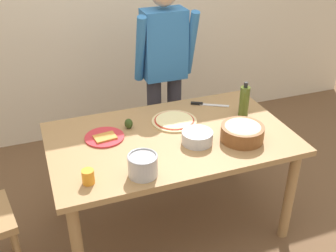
{
  "coord_description": "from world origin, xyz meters",
  "views": [
    {
      "loc": [
        -0.81,
        -2.16,
        2.15
      ],
      "look_at": [
        0.0,
        0.05,
        0.81
      ],
      "focal_mm": 43.52,
      "sensor_mm": 36.0,
      "label": 1
    }
  ],
  "objects_px": {
    "dining_table": "(171,148)",
    "chef_knife": "(205,104)",
    "plate_with_slice": "(105,137)",
    "popcorn_bowl": "(242,131)",
    "mixing_bowl_steel": "(197,137)",
    "avocado": "(129,124)",
    "person_cook": "(164,67)",
    "cup_orange": "(88,177)",
    "pizza_raw_on_board": "(174,121)",
    "steel_pot": "(143,165)",
    "olive_oil_bottle": "(244,101)"
  },
  "relations": [
    {
      "from": "person_cook",
      "to": "steel_pot",
      "type": "bearing_deg",
      "value": -115.41
    },
    {
      "from": "dining_table",
      "to": "chef_knife",
      "type": "distance_m",
      "value": 0.54
    },
    {
      "from": "popcorn_bowl",
      "to": "steel_pot",
      "type": "distance_m",
      "value": 0.73
    },
    {
      "from": "pizza_raw_on_board",
      "to": "popcorn_bowl",
      "type": "bearing_deg",
      "value": -48.62
    },
    {
      "from": "popcorn_bowl",
      "to": "steel_pot",
      "type": "height_order",
      "value": "steel_pot"
    },
    {
      "from": "person_cook",
      "to": "chef_knife",
      "type": "bearing_deg",
      "value": -66.93
    },
    {
      "from": "popcorn_bowl",
      "to": "chef_knife",
      "type": "relative_size",
      "value": 1.05
    },
    {
      "from": "avocado",
      "to": "plate_with_slice",
      "type": "bearing_deg",
      "value": -157.68
    },
    {
      "from": "plate_with_slice",
      "to": "avocado",
      "type": "bearing_deg",
      "value": 22.32
    },
    {
      "from": "dining_table",
      "to": "avocado",
      "type": "distance_m",
      "value": 0.33
    },
    {
      "from": "steel_pot",
      "to": "chef_knife",
      "type": "relative_size",
      "value": 0.65
    },
    {
      "from": "mixing_bowl_steel",
      "to": "steel_pot",
      "type": "height_order",
      "value": "steel_pot"
    },
    {
      "from": "dining_table",
      "to": "steel_pot",
      "type": "height_order",
      "value": "steel_pot"
    },
    {
      "from": "pizza_raw_on_board",
      "to": "avocado",
      "type": "distance_m",
      "value": 0.32
    },
    {
      "from": "pizza_raw_on_board",
      "to": "olive_oil_bottle",
      "type": "distance_m",
      "value": 0.52
    },
    {
      "from": "person_cook",
      "to": "popcorn_bowl",
      "type": "relative_size",
      "value": 5.79
    },
    {
      "from": "dining_table",
      "to": "cup_orange",
      "type": "xyz_separation_m",
      "value": [
        -0.6,
        -0.31,
        0.13
      ]
    },
    {
      "from": "chef_knife",
      "to": "steel_pot",
      "type": "bearing_deg",
      "value": -135.8
    },
    {
      "from": "avocado",
      "to": "mixing_bowl_steel",
      "type": "bearing_deg",
      "value": -42.72
    },
    {
      "from": "olive_oil_bottle",
      "to": "cup_orange",
      "type": "distance_m",
      "value": 1.27
    },
    {
      "from": "popcorn_bowl",
      "to": "cup_orange",
      "type": "height_order",
      "value": "popcorn_bowl"
    },
    {
      "from": "dining_table",
      "to": "popcorn_bowl",
      "type": "distance_m",
      "value": 0.49
    },
    {
      "from": "cup_orange",
      "to": "person_cook",
      "type": "bearing_deg",
      "value": 52.26
    },
    {
      "from": "pizza_raw_on_board",
      "to": "chef_knife",
      "type": "height_order",
      "value": "pizza_raw_on_board"
    },
    {
      "from": "avocado",
      "to": "popcorn_bowl",
      "type": "bearing_deg",
      "value": -31.57
    },
    {
      "from": "pizza_raw_on_board",
      "to": "avocado",
      "type": "xyz_separation_m",
      "value": [
        -0.32,
        0.03,
        0.03
      ]
    },
    {
      "from": "pizza_raw_on_board",
      "to": "cup_orange",
      "type": "xyz_separation_m",
      "value": [
        -0.69,
        -0.49,
        0.03
      ]
    },
    {
      "from": "mixing_bowl_steel",
      "to": "steel_pot",
      "type": "xyz_separation_m",
      "value": [
        -0.43,
        -0.21,
        0.03
      ]
    },
    {
      "from": "steel_pot",
      "to": "chef_knife",
      "type": "distance_m",
      "value": 0.98
    },
    {
      "from": "plate_with_slice",
      "to": "olive_oil_bottle",
      "type": "distance_m",
      "value": 1.02
    },
    {
      "from": "pizza_raw_on_board",
      "to": "plate_with_slice",
      "type": "bearing_deg",
      "value": -174.53
    },
    {
      "from": "plate_with_slice",
      "to": "chef_knife",
      "type": "bearing_deg",
      "value": 14.59
    },
    {
      "from": "cup_orange",
      "to": "avocado",
      "type": "relative_size",
      "value": 1.21
    },
    {
      "from": "dining_table",
      "to": "chef_knife",
      "type": "xyz_separation_m",
      "value": [
        0.41,
        0.34,
        0.1
      ]
    },
    {
      "from": "dining_table",
      "to": "pizza_raw_on_board",
      "type": "relative_size",
      "value": 5.03
    },
    {
      "from": "person_cook",
      "to": "popcorn_bowl",
      "type": "xyz_separation_m",
      "value": [
        0.19,
        -0.96,
        -0.12
      ]
    },
    {
      "from": "pizza_raw_on_board",
      "to": "steel_pot",
      "type": "distance_m",
      "value": 0.65
    },
    {
      "from": "dining_table",
      "to": "person_cook",
      "type": "distance_m",
      "value": 0.83
    },
    {
      "from": "person_cook",
      "to": "dining_table",
      "type": "bearing_deg",
      "value": -106.69
    },
    {
      "from": "plate_with_slice",
      "to": "steel_pot",
      "type": "relative_size",
      "value": 1.5
    },
    {
      "from": "person_cook",
      "to": "avocado",
      "type": "bearing_deg",
      "value": -129.42
    },
    {
      "from": "popcorn_bowl",
      "to": "steel_pot",
      "type": "xyz_separation_m",
      "value": [
        -0.72,
        -0.14,
        0.0
      ]
    },
    {
      "from": "mixing_bowl_steel",
      "to": "avocado",
      "type": "xyz_separation_m",
      "value": [
        -0.36,
        0.33,
        -0.01
      ]
    },
    {
      "from": "plate_with_slice",
      "to": "chef_knife",
      "type": "distance_m",
      "value": 0.85
    },
    {
      "from": "popcorn_bowl",
      "to": "chef_knife",
      "type": "xyz_separation_m",
      "value": [
        -0.01,
        0.54,
        -0.05
      ]
    },
    {
      "from": "popcorn_bowl",
      "to": "steel_pot",
      "type": "relative_size",
      "value": 1.61
    },
    {
      "from": "plate_with_slice",
      "to": "popcorn_bowl",
      "type": "bearing_deg",
      "value": -21.18
    },
    {
      "from": "mixing_bowl_steel",
      "to": "olive_oil_bottle",
      "type": "xyz_separation_m",
      "value": [
        0.47,
        0.23,
        0.07
      ]
    },
    {
      "from": "dining_table",
      "to": "olive_oil_bottle",
      "type": "height_order",
      "value": "olive_oil_bottle"
    },
    {
      "from": "dining_table",
      "to": "plate_with_slice",
      "type": "distance_m",
      "value": 0.45
    }
  ]
}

